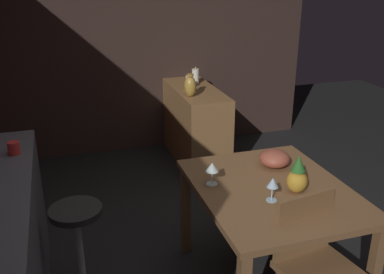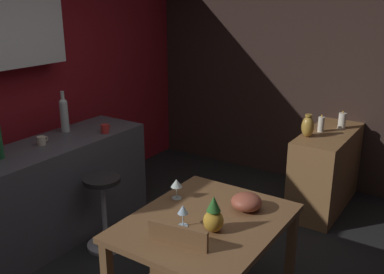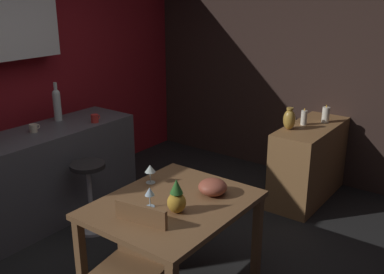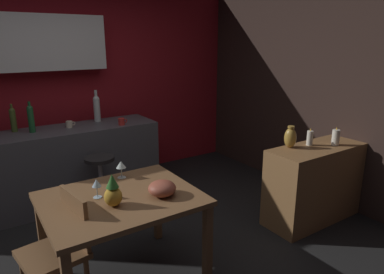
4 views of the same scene
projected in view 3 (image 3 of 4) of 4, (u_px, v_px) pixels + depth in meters
name	position (u px, v px, depth m)	size (l,w,h in m)	color
ground_plane	(164.00, 271.00, 3.57)	(9.00, 9.00, 0.00)	black
wall_side_right	(280.00, 65.00, 5.26)	(0.10, 4.40, 2.60)	#33231E
dining_table	(173.00, 214.00, 3.14)	(1.14, 0.92, 0.74)	brown
kitchen_counter	(35.00, 179.00, 4.19)	(2.10, 0.60, 0.90)	#4C4C51
sideboard_cabinet	(309.00, 162.00, 4.70)	(1.10, 0.44, 0.82)	olive
chair_near_window	(132.00, 265.00, 2.81)	(0.46, 0.46, 0.87)	brown
bar_stool	(90.00, 195.00, 4.09)	(0.34, 0.34, 0.67)	#262323
wine_glass_left	(150.00, 169.00, 3.39)	(0.08, 0.08, 0.15)	silver
wine_glass_right	(150.00, 192.00, 3.01)	(0.07, 0.07, 0.15)	silver
pineapple_centerpiece	(177.00, 198.00, 2.94)	(0.13, 0.13, 0.24)	gold
fruit_bowl	(213.00, 187.00, 3.21)	(0.21, 0.21, 0.12)	#9E4C38
wine_bottle_clear	(57.00, 103.00, 4.42)	(0.08, 0.08, 0.39)	silver
cup_red	(95.00, 118.00, 4.40)	(0.11, 0.08, 0.08)	red
cup_cream	(34.00, 128.00, 4.10)	(0.11, 0.07, 0.08)	beige
pillar_candle_tall	(326.00, 115.00, 4.66)	(0.08, 0.08, 0.19)	white
pillar_candle_short	(304.00, 118.00, 4.57)	(0.06, 0.06, 0.18)	white
vase_brass	(289.00, 119.00, 4.42)	(0.12, 0.12, 0.23)	#B78C38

